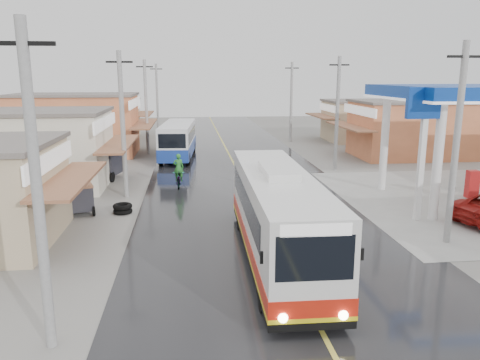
{
  "coord_description": "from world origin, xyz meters",
  "views": [
    {
      "loc": [
        -3.41,
        -17.13,
        6.72
      ],
      "look_at": [
        -1.21,
        2.89,
        2.19
      ],
      "focal_mm": 35.0,
      "sensor_mm": 36.0,
      "label": 1
    }
  ],
  "objects_px": {
    "coach_bus": "(277,215)",
    "cyclist": "(179,176)",
    "tyre_stack": "(123,209)",
    "tricycle_far": "(107,163)",
    "tricycle_near": "(79,196)",
    "second_bus": "(178,140)"
  },
  "relations": [
    {
      "from": "second_bus",
      "to": "cyclist",
      "type": "xyz_separation_m",
      "value": [
        0.22,
        -10.17,
        -0.86
      ]
    },
    {
      "from": "coach_bus",
      "to": "tricycle_near",
      "type": "height_order",
      "value": "coach_bus"
    },
    {
      "from": "tyre_stack",
      "to": "coach_bus",
      "type": "bearing_deg",
      "value": -45.54
    },
    {
      "from": "tricycle_far",
      "to": "tyre_stack",
      "type": "bearing_deg",
      "value": -63.08
    },
    {
      "from": "second_bus",
      "to": "tyre_stack",
      "type": "xyz_separation_m",
      "value": [
        -2.47,
        -15.48,
        -1.31
      ]
    },
    {
      "from": "cyclist",
      "to": "tyre_stack",
      "type": "relative_size",
      "value": 2.21
    },
    {
      "from": "second_bus",
      "to": "cyclist",
      "type": "bearing_deg",
      "value": -84.21
    },
    {
      "from": "coach_bus",
      "to": "tyre_stack",
      "type": "distance_m",
      "value": 9.4
    },
    {
      "from": "cyclist",
      "to": "tricycle_far",
      "type": "distance_m",
      "value": 5.6
    },
    {
      "from": "coach_bus",
      "to": "cyclist",
      "type": "bearing_deg",
      "value": 108.82
    },
    {
      "from": "coach_bus",
      "to": "second_bus",
      "type": "height_order",
      "value": "coach_bus"
    },
    {
      "from": "coach_bus",
      "to": "tricycle_far",
      "type": "relative_size",
      "value": 4.08
    },
    {
      "from": "coach_bus",
      "to": "tricycle_far",
      "type": "bearing_deg",
      "value": 120.96
    },
    {
      "from": "coach_bus",
      "to": "cyclist",
      "type": "distance_m",
      "value": 12.57
    },
    {
      "from": "second_bus",
      "to": "tyre_stack",
      "type": "relative_size",
      "value": 9.29
    },
    {
      "from": "tyre_stack",
      "to": "tricycle_far",
      "type": "bearing_deg",
      "value": 103.93
    },
    {
      "from": "second_bus",
      "to": "tyre_stack",
      "type": "distance_m",
      "value": 15.73
    },
    {
      "from": "tricycle_far",
      "to": "tricycle_near",
      "type": "bearing_deg",
      "value": -77.46
    },
    {
      "from": "second_bus",
      "to": "tricycle_far",
      "type": "xyz_separation_m",
      "value": [
        -4.52,
        -7.22,
        -0.47
      ]
    },
    {
      "from": "tricycle_far",
      "to": "second_bus",
      "type": "bearing_deg",
      "value": 70.96
    },
    {
      "from": "tricycle_near",
      "to": "tricycle_far",
      "type": "relative_size",
      "value": 0.77
    },
    {
      "from": "second_bus",
      "to": "coach_bus",
      "type": "bearing_deg",
      "value": -75.1
    }
  ]
}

